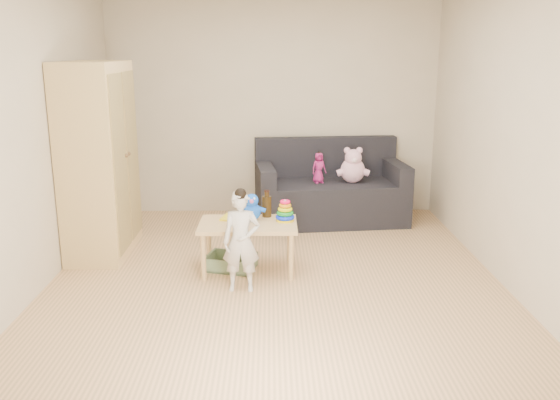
{
  "coord_description": "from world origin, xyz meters",
  "views": [
    {
      "loc": [
        -0.04,
        -5.06,
        2.01
      ],
      "look_at": [
        0.05,
        0.25,
        0.65
      ],
      "focal_mm": 38.0,
      "sensor_mm": 36.0,
      "label": 1
    }
  ],
  "objects_px": {
    "sofa": "(330,201)",
    "play_table": "(248,247)",
    "wardrobe": "(99,160)",
    "toddler": "(241,243)"
  },
  "relations": [
    {
      "from": "play_table",
      "to": "wardrobe",
      "type": "bearing_deg",
      "value": 158.7
    },
    {
      "from": "wardrobe",
      "to": "sofa",
      "type": "height_order",
      "value": "wardrobe"
    },
    {
      "from": "play_table",
      "to": "toddler",
      "type": "relative_size",
      "value": 1.05
    },
    {
      "from": "wardrobe",
      "to": "play_table",
      "type": "height_order",
      "value": "wardrobe"
    },
    {
      "from": "wardrobe",
      "to": "play_table",
      "type": "bearing_deg",
      "value": -21.3
    },
    {
      "from": "sofa",
      "to": "play_table",
      "type": "bearing_deg",
      "value": -125.43
    },
    {
      "from": "toddler",
      "to": "sofa",
      "type": "bearing_deg",
      "value": 66.36
    },
    {
      "from": "wardrobe",
      "to": "sofa",
      "type": "distance_m",
      "value": 2.71
    },
    {
      "from": "play_table",
      "to": "toddler",
      "type": "xyz_separation_m",
      "value": [
        -0.04,
        -0.44,
        0.19
      ]
    },
    {
      "from": "sofa",
      "to": "toddler",
      "type": "xyz_separation_m",
      "value": [
        -0.96,
        -2.07,
        0.18
      ]
    }
  ]
}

